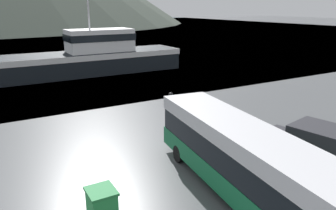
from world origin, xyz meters
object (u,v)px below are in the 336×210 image
object	(u,v)px
fishing_boat	(85,57)
storage_bin	(102,201)
tour_bus	(243,159)
small_boat	(99,54)
delivery_van	(321,150)

from	to	relation	value
fishing_boat	storage_bin	distance (m)	28.80
tour_bus	fishing_boat	bearing A→B (deg)	93.17
tour_bus	small_boat	world-z (taller)	tour_bus
fishing_boat	small_boat	size ratio (longest dim) A/B	3.50
delivery_van	storage_bin	xyz separation A→B (m)	(-10.17, 2.19, -0.75)
tour_bus	fishing_boat	size ratio (longest dim) A/B	0.49
storage_bin	small_boat	xyz separation A→B (m)	(13.15, 39.69, 0.00)
fishing_boat	delivery_van	bearing A→B (deg)	-175.50
delivery_van	fishing_boat	distance (m)	30.07
small_boat	storage_bin	bearing A→B (deg)	18.22
tour_bus	fishing_boat	world-z (taller)	fishing_boat
fishing_boat	storage_bin	size ratio (longest dim) A/B	20.50
storage_bin	tour_bus	bearing A→B (deg)	-18.38
fishing_boat	small_boat	xyz separation A→B (m)	(5.61, 11.93, -1.43)
tour_bus	fishing_boat	distance (m)	29.66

